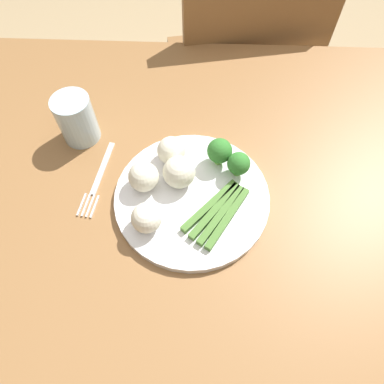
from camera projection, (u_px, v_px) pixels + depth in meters
ground_plane at (172, 298)px, 1.26m from camera, size 6.00×6.00×0.02m
dining_table at (157, 222)px, 0.71m from camera, size 1.37×0.88×0.72m
chair at (239, 78)px, 1.11m from camera, size 0.47×0.47×0.87m
plate at (192, 196)px, 0.62m from camera, size 0.27×0.27×0.01m
asparagus_bundle at (218, 212)px, 0.59m from camera, size 0.12×0.13×0.01m
broccoli_near_center at (220, 151)px, 0.62m from camera, size 0.05×0.05×0.06m
broccoli_back at (239, 164)px, 0.61m from camera, size 0.04×0.04×0.05m
cauliflower_near_fork at (179, 172)px, 0.60m from camera, size 0.06×0.06×0.06m
cauliflower_mid at (147, 218)px, 0.56m from camera, size 0.05×0.05×0.05m
cauliflower_left at (144, 177)px, 0.60m from camera, size 0.05×0.05×0.05m
cauliflower_right at (171, 151)px, 0.63m from camera, size 0.05×0.05×0.05m
fork at (98, 179)px, 0.64m from camera, size 0.04×0.17×0.00m
water_glass at (77, 119)px, 0.66m from camera, size 0.07×0.07×0.10m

